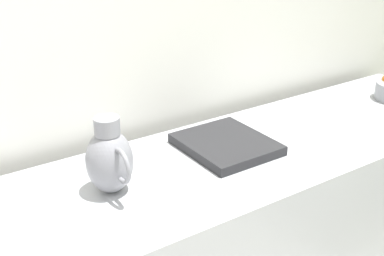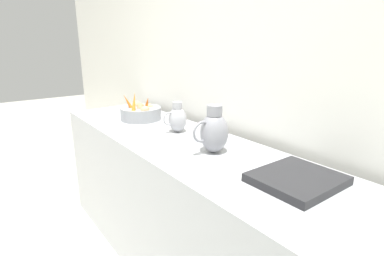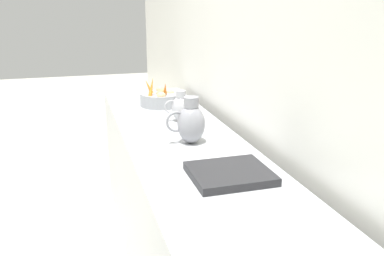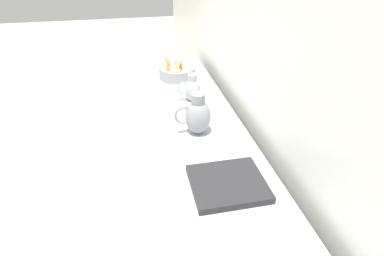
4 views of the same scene
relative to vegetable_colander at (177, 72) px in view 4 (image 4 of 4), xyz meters
The scene contains 6 objects.
tile_wall_left 1.65m from the vegetable_colander, 104.51° to the left, with size 0.10×7.89×3.00m, color white.
prep_counter 1.12m from the vegetable_colander, 87.67° to the left, with size 0.64×3.16×0.88m, color #ADAFB5.
vegetable_colander is the anchor object (origin of this frame).
metal_pitcher_tall 0.86m from the vegetable_colander, 88.73° to the left, with size 0.21×0.15×0.25m.
metal_pitcher_short 0.44m from the vegetable_colander, 94.81° to the left, with size 0.17×0.12×0.20m.
counter_sink_basin 1.35m from the vegetable_colander, 90.74° to the left, with size 0.34×0.30×0.04m, color #232326.
Camera 4 is at (-1.20, 1.56, 1.85)m, focal length 28.35 mm.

